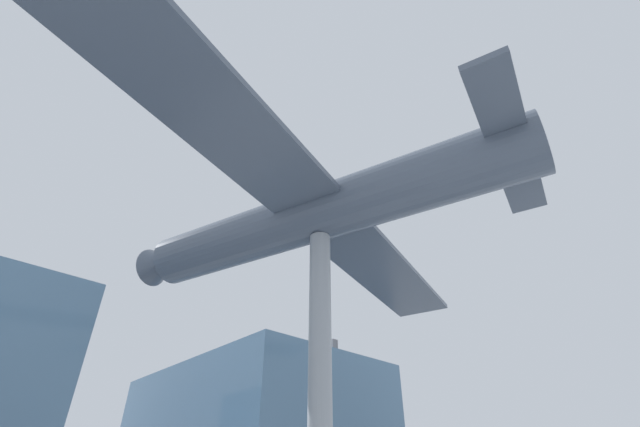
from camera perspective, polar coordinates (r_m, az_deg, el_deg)
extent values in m
cube|color=slate|center=(28.61, -8.52, -19.85)|extent=(0.36, 14.10, 0.60)
cylinder|color=#999EA3|center=(11.36, 0.00, -20.36)|extent=(0.60, 0.60, 7.78)
cylinder|color=#4C5666|center=(13.26, 0.00, 0.00)|extent=(5.34, 12.82, 1.69)
cube|color=#4C5666|center=(13.26, 0.00, 0.00)|extent=(19.26, 7.84, 0.18)
cube|color=#4C5666|center=(12.10, 24.09, 7.98)|extent=(6.24, 2.75, 0.18)
cube|color=#4C5666|center=(12.75, 23.04, 11.44)|extent=(0.49, 1.11, 1.95)
cone|color=#4C5666|center=(17.38, -20.38, -6.39)|extent=(1.68, 1.43, 1.44)
sphere|color=black|center=(17.90, -21.90, -6.84)|extent=(0.44, 0.44, 0.44)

